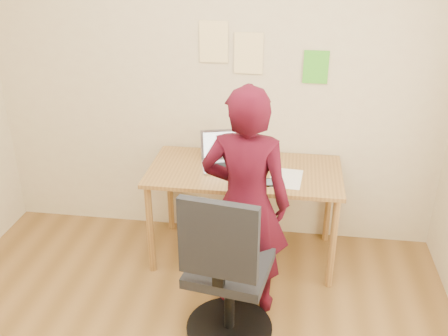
% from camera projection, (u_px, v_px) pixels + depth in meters
% --- Properties ---
extents(room, '(3.58, 3.58, 2.78)m').
position_uv_depth(room, '(151.00, 176.00, 2.17)').
color(room, brown).
rests_on(room, ground).
extents(desk, '(1.40, 0.70, 0.74)m').
position_uv_depth(desk, '(244.00, 180.00, 3.67)').
color(desk, olive).
rests_on(desk, ground).
extents(laptop, '(0.39, 0.36, 0.24)m').
position_uv_depth(laptop, '(224.00, 158.00, 3.69)').
color(laptop, '#A9A9B0').
rests_on(laptop, desk).
extents(paper_sheet, '(0.24, 0.33, 0.00)m').
position_uv_depth(paper_sheet, '(286.00, 178.00, 3.50)').
color(paper_sheet, white).
rests_on(paper_sheet, desk).
extents(phone, '(0.08, 0.13, 0.01)m').
position_uv_depth(phone, '(268.00, 182.00, 3.43)').
color(phone, black).
rests_on(phone, desk).
extents(wall_note_left, '(0.21, 0.00, 0.30)m').
position_uv_depth(wall_note_left, '(214.00, 42.00, 3.62)').
color(wall_note_left, '#FFDD98').
rests_on(wall_note_left, room).
extents(wall_note_mid, '(0.21, 0.00, 0.30)m').
position_uv_depth(wall_note_mid, '(249.00, 53.00, 3.62)').
color(wall_note_mid, '#FFDD98').
rests_on(wall_note_mid, room).
extents(wall_note_right, '(0.18, 0.00, 0.24)m').
position_uv_depth(wall_note_right, '(316.00, 67.00, 3.60)').
color(wall_note_right, green).
rests_on(wall_note_right, room).
extents(office_chair, '(0.55, 0.55, 1.06)m').
position_uv_depth(office_chair, '(226.00, 279.00, 2.95)').
color(office_chair, black).
rests_on(office_chair, ground).
extents(person, '(0.59, 0.41, 1.54)m').
position_uv_depth(person, '(246.00, 204.00, 3.12)').
color(person, '#3C0814').
rests_on(person, ground).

